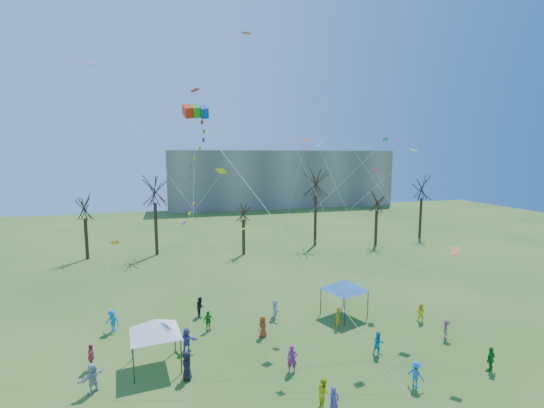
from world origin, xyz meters
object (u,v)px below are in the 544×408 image
object	(u,v)px
distant_building	(281,178)
canopy_tent_blue	(344,285)
canopy_tent_white	(155,326)
big_box_kite	(199,174)

from	to	relation	value
distant_building	canopy_tent_blue	bearing A→B (deg)	-102.10
canopy_tent_white	canopy_tent_blue	xyz separation A→B (m)	(15.63, 4.10, -0.02)
canopy_tent_white	canopy_tent_blue	size ratio (longest dim) A/B	1.07
distant_building	canopy_tent_blue	distance (m)	72.05
distant_building	big_box_kite	xyz separation A→B (m)	(-27.53, -73.19, 5.21)
canopy_tent_white	canopy_tent_blue	bearing A→B (deg)	14.70
canopy_tent_blue	distant_building	bearing A→B (deg)	77.90
big_box_kite	canopy_tent_blue	bearing A→B (deg)	13.08
distant_building	big_box_kite	world-z (taller)	big_box_kite
canopy_tent_white	big_box_kite	bearing A→B (deg)	20.81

